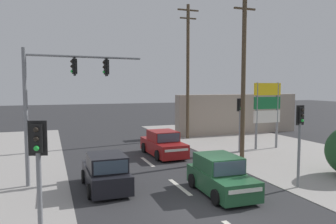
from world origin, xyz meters
TOP-DOWN VIEW (x-y plane):
  - ground_plane at (0.00, 0.00)m, footprint 140.00×140.00m
  - lane_dash_mid at (0.00, 3.00)m, footprint 0.20×2.40m
  - lane_dash_far at (0.00, 8.00)m, footprint 0.20×2.40m
  - utility_pole_midground_right at (5.58, 6.82)m, footprint 1.80×0.26m
  - utility_pole_background_right at (5.49, 14.87)m, footprint 1.80×0.26m
  - traffic_signal_mast at (-4.90, 5.43)m, footprint 5.28×0.60m
  - pedestal_signal_right_kerb at (4.75, 1.17)m, footprint 0.44×0.30m
  - pedestal_signal_left_kerb at (-5.51, -1.59)m, footprint 0.43×0.31m
  - pedestal_signal_far_median at (6.46, 8.51)m, footprint 0.44×0.30m
  - shopping_plaza_sign at (8.93, 9.01)m, footprint 2.10×0.16m
  - shopfront_wall_far at (11.00, 16.00)m, footprint 12.00×1.00m
  - hatchback_crossing_left at (-3.05, 3.83)m, footprint 1.80×3.65m
  - hatchback_receding_far at (1.26, 1.69)m, footprint 1.86×3.68m
  - sedan_oncoming_near at (1.44, 9.36)m, footprint 2.00×4.29m

SIDE VIEW (x-z plane):
  - ground_plane at x=0.00m, z-range 0.00..0.00m
  - lane_dash_mid at x=0.00m, z-range 0.00..0.01m
  - lane_dash_far at x=0.00m, z-range 0.00..0.01m
  - hatchback_crossing_left at x=-3.05m, z-range -0.06..1.47m
  - hatchback_receding_far at x=1.26m, z-range -0.06..1.47m
  - sedan_oncoming_near at x=1.44m, z-range -0.08..1.48m
  - shopfront_wall_far at x=11.00m, z-range 0.00..3.60m
  - pedestal_signal_right_kerb at x=4.75m, z-range 0.64..4.20m
  - pedestal_signal_left_kerb at x=-5.51m, z-range 0.64..4.20m
  - pedestal_signal_far_median at x=6.46m, z-range 0.64..4.20m
  - shopping_plaza_sign at x=8.93m, z-range 0.68..5.28m
  - traffic_signal_mast at x=-4.90m, z-range 1.15..7.15m
  - utility_pole_midground_right at x=5.58m, z-range 0.24..10.19m
  - utility_pole_background_right at x=5.49m, z-range 0.25..11.16m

